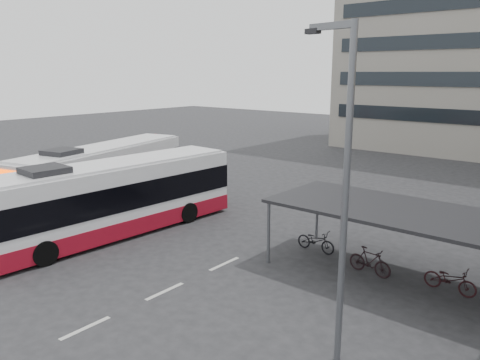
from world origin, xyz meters
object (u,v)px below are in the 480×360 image
Objects in this scene: pedestrian at (59,211)px; lamp_post at (343,179)px; bus_main at (113,199)px; bus_teal at (104,174)px.

lamp_post reaches higher than pedestrian.
bus_main is 1.02× the size of bus_teal.
pedestrian is 15.54m from lamp_post.
lamp_post is (15.01, -1.01, 3.90)m from pedestrian.
bus_main is 3.05m from pedestrian.
bus_teal is 18.22m from lamp_post.
bus_main is 12.86m from lamp_post.
lamp_post reaches higher than bus_teal.
bus_teal is 1.43× the size of lamp_post.
lamp_post is at bearing -30.12° from bus_teal.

